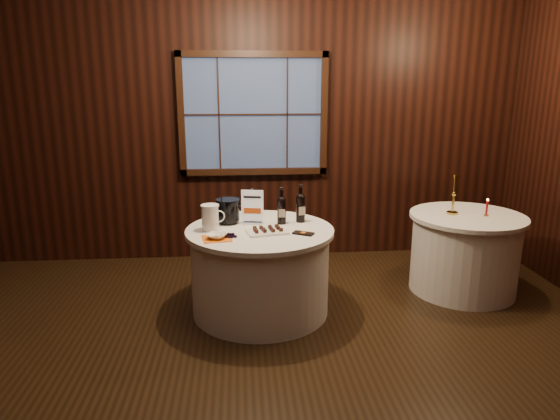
{
  "coord_description": "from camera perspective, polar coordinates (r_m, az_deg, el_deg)",
  "views": [
    {
      "loc": [
        -0.17,
        -3.12,
        2.0
      ],
      "look_at": [
        0.17,
        0.9,
        0.96
      ],
      "focal_mm": 32.0,
      "sensor_mm": 36.0,
      "label": 1
    }
  ],
  "objects": [
    {
      "name": "ground",
      "position": [
        3.72,
        -1.48,
        -18.13
      ],
      "size": [
        6.0,
        6.0,
        0.0
      ],
      "primitive_type": "plane",
      "color": "black",
      "rests_on": "ground"
    },
    {
      "name": "back_wall",
      "position": [
        5.63,
        -3.07,
        9.81
      ],
      "size": [
        6.0,
        0.1,
        3.0
      ],
      "color": "black",
      "rests_on": "ground"
    },
    {
      "name": "main_table",
      "position": [
        4.43,
        -2.27,
        -6.88
      ],
      "size": [
        1.28,
        1.28,
        0.77
      ],
      "color": "white",
      "rests_on": "ground"
    },
    {
      "name": "side_table",
      "position": [
        5.18,
        20.32,
        -4.58
      ],
      "size": [
        1.08,
        1.08,
        0.77
      ],
      "color": "white",
      "rests_on": "ground"
    },
    {
      "name": "sign_stand",
      "position": [
        4.43,
        -3.14,
        -0.21
      ],
      "size": [
        0.19,
        0.13,
        0.32
      ],
      "rotation": [
        0.0,
        0.0,
        -0.21
      ],
      "color": "#BBBCC3",
      "rests_on": "main_table"
    },
    {
      "name": "port_bottle_left",
      "position": [
        4.42,
        0.19,
        0.21
      ],
      "size": [
        0.08,
        0.08,
        0.33
      ],
      "rotation": [
        0.0,
        0.0,
        -0.02
      ],
      "color": "black",
      "rests_on": "main_table"
    },
    {
      "name": "port_bottle_right",
      "position": [
        4.48,
        2.36,
        0.49
      ],
      "size": [
        0.08,
        0.09,
        0.35
      ],
      "rotation": [
        0.0,
        0.0,
        0.23
      ],
      "color": "black",
      "rests_on": "main_table"
    },
    {
      "name": "ice_bucket",
      "position": [
        4.47,
        -5.96,
        -0.07
      ],
      "size": [
        0.22,
        0.22,
        0.22
      ],
      "color": "black",
      "rests_on": "main_table"
    },
    {
      "name": "chocolate_plate",
      "position": [
        4.19,
        -1.48,
        -2.35
      ],
      "size": [
        0.37,
        0.28,
        0.05
      ],
      "rotation": [
        0.0,
        0.0,
        0.19
      ],
      "color": "white",
      "rests_on": "main_table"
    },
    {
      "name": "chocolate_box",
      "position": [
        4.15,
        2.68,
        -2.68
      ],
      "size": [
        0.19,
        0.16,
        0.01
      ],
      "primitive_type": "cube",
      "rotation": [
        0.0,
        0.0,
        -0.51
      ],
      "color": "black",
      "rests_on": "main_table"
    },
    {
      "name": "grape_bunch",
      "position": [
        4.08,
        -5.64,
        -2.89
      ],
      "size": [
        0.16,
        0.08,
        0.04
      ],
      "rotation": [
        0.0,
        0.0,
        -0.2
      ],
      "color": "black",
      "rests_on": "main_table"
    },
    {
      "name": "glass_pitcher",
      "position": [
        4.27,
        -7.95,
        -0.84
      ],
      "size": [
        0.21,
        0.16,
        0.22
      ],
      "rotation": [
        0.0,
        0.0,
        0.19
      ],
      "color": "white",
      "rests_on": "main_table"
    },
    {
      "name": "orange_napkin",
      "position": [
        4.07,
        -7.25,
        -3.24
      ],
      "size": [
        0.26,
        0.26,
        0.0
      ],
      "primitive_type": "cube",
      "rotation": [
        0.0,
        0.0,
        0.18
      ],
      "color": "orange",
      "rests_on": "main_table"
    },
    {
      "name": "cracker_bowl",
      "position": [
        4.06,
        -7.26,
        -2.96
      ],
      "size": [
        0.19,
        0.19,
        0.04
      ],
      "primitive_type": "imported",
      "rotation": [
        0.0,
        0.0,
        -0.28
      ],
      "color": "white",
      "rests_on": "orange_napkin"
    },
    {
      "name": "brass_candlestick",
      "position": [
        5.03,
        19.2,
        1.11
      ],
      "size": [
        0.11,
        0.11,
        0.38
      ],
      "color": "gold",
      "rests_on": "side_table"
    },
    {
      "name": "red_candle",
      "position": [
        5.07,
        22.55,
        0.08
      ],
      "size": [
        0.05,
        0.05,
        0.17
      ],
      "color": "gold",
      "rests_on": "side_table"
    }
  ]
}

